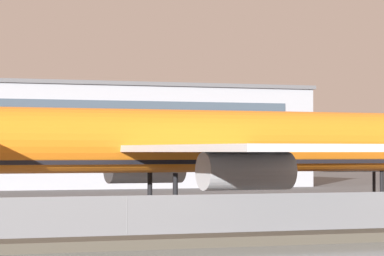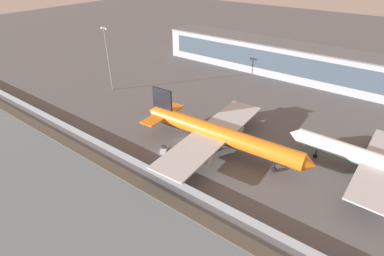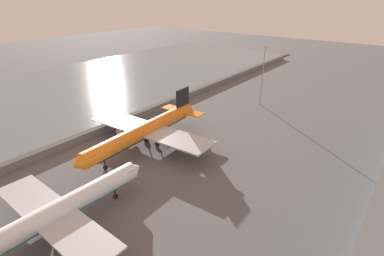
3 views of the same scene
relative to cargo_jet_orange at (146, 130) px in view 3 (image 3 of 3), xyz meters
The scene contains 8 objects.
ground_plane 12.09m from the cargo_jet_orange, 169.94° to the right, with size 500.00×500.00×0.00m, color #565659.
waterfront_lagoon 73.88m from the cargo_jet_orange, 98.37° to the right, with size 320.00×98.00×0.01m.
shoreline_seawall 25.34m from the cargo_jet_orange, 115.58° to the right, with size 320.00×3.00×0.50m.
perimeter_fence 21.26m from the cargo_jet_orange, 120.92° to the right, with size 280.00×0.10×2.37m.
cargo_jet_orange is the anchor object (origin of this frame).
passenger_jet_white_teal 37.28m from the cargo_jet_orange, 19.22° to the left, with size 40.11×33.99×12.41m.
baggage_tug 15.05m from the cargo_jet_orange, 139.83° to the right, with size 3.02×3.57×1.80m.
apron_light_mast_apron_east 56.86m from the cargo_jet_orange, 169.12° to the left, with size 3.20×0.40×23.82m.
Camera 3 is at (66.42, 62.01, 42.66)m, focal length 28.00 mm.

